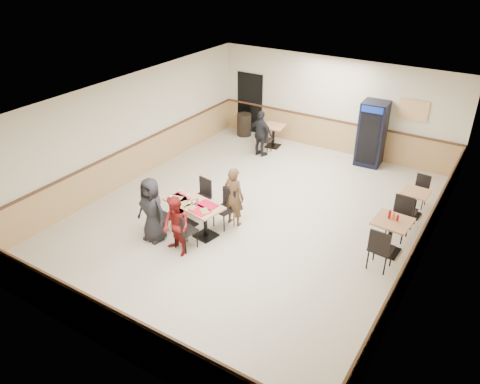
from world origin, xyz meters
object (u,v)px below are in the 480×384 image
Objects in this scene: lone_diner at (261,134)px; pepsi_cooler at (372,134)px; side_table_far at (414,200)px; trash_bin at (244,125)px; diner_woman_left at (152,210)px; diner_woman_right at (176,226)px; main_table at (195,212)px; diner_man_opposite at (234,196)px; side_table_near at (391,231)px; back_table at (273,133)px.

pepsi_cooler is (3.12, 1.24, 0.25)m from lone_diner.
trash_bin is at bearing 159.99° from side_table_far.
lone_diner reaches higher than trash_bin.
diner_woman_right is (0.80, -0.14, -0.09)m from diner_woman_left.
pepsi_cooler reaches higher than diner_woman_right.
lone_diner is at bearing 95.28° from diner_woman_left.
diner_woman_right is 2.05× the size of side_table_far.
main_table is at bearing -140.45° from side_table_far.
diner_man_opposite is at bearing 62.10° from main_table.
main_table is 1.04× the size of lone_diner.
diner_man_opposite is 1.01× the size of lone_diner.
pepsi_cooler is at bearing -105.18° from diner_man_opposite.
diner_man_opposite is 4.11m from lone_diner.
side_table_near reaches higher than main_table.
pepsi_cooler is at bearing 89.26° from diner_woman_right.
diner_man_opposite is 4.51m from side_table_far.
diner_man_opposite is (1.21, 1.55, -0.03)m from diner_woman_left.
lone_diner is at bearing -66.24° from diner_man_opposite.
main_table is 2.26× the size of side_table_far.
diner_man_opposite is 4.91m from back_table.
trash_bin is (-4.47, -0.04, -0.59)m from pepsi_cooler.
diner_man_opposite is 5.35m from pepsi_cooler.
diner_woman_right is (0.20, -0.92, 0.18)m from main_table.
lone_diner is at bearing 148.86° from side_table_near.
lone_diner is (-1.46, 3.84, -0.01)m from diner_man_opposite.
diner_woman_left is at bearing -76.30° from trash_bin.
diner_woman_left is 7.22m from pepsi_cooler.
lone_diner reaches higher than back_table.
lone_diner is 0.88m from back_table.
diner_man_opposite reaches higher than side_table_far.
pepsi_cooler is (2.06, 6.77, 0.29)m from diner_woman_right.
side_table_far is at bearing 175.03° from lone_diner.
diner_woman_right is 5.63m from lone_diner.
diner_woman_left is at bearing -138.55° from side_table_far.
trash_bin is at bearing 146.44° from side_table_near.
main_table is at bearing 55.07° from diner_man_opposite.
diner_woman_left is at bearing -87.66° from back_table.
trash_bin is (-1.61, 6.58, -0.39)m from diner_woman_left.
lone_diner is at bearing -161.44° from pepsi_cooler.
trash_bin reaches higher than back_table.
side_table_near is at bearing 30.99° from main_table.
pepsi_cooler is (2.27, 5.85, 0.48)m from main_table.
lone_diner is at bearing 167.27° from side_table_far.
pepsi_cooler reaches higher than trash_bin.
main_table is 0.96m from diner_woman_right.
diner_woman_right is at bearing 79.60° from diner_man_opposite.
side_table_far is at bearing 49.53° from main_table.
main_table is 1.10× the size of diner_woman_right.
diner_woman_right is 4.68m from side_table_near.
side_table_near is (3.95, 2.51, -0.15)m from diner_woman_right.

